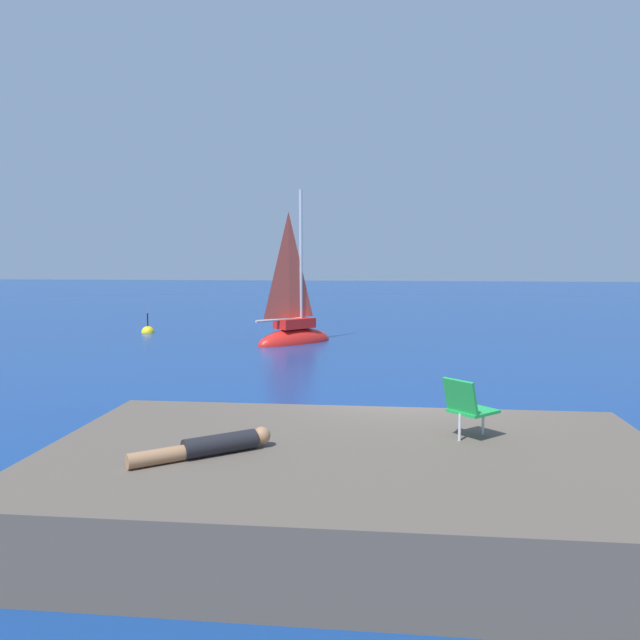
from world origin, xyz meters
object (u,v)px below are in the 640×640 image
sailboat_near (294,334)px  marker_buoy (148,332)px  beach_chair (467,405)px  person_sunbather (210,446)px

sailboat_near → marker_buoy: sailboat_near is taller
sailboat_near → beach_chair: 16.16m
person_sunbather → marker_buoy: bearing=-104.0°
sailboat_near → person_sunbather: bearing=-131.6°
sailboat_near → beach_chair: bearing=-120.2°
beach_chair → sailboat_near: bearing=63.2°
sailboat_near → beach_chair: sailboat_near is taller
sailboat_near → person_sunbather: 16.58m
sailboat_near → person_sunbather: sailboat_near is taller
sailboat_near → marker_buoy: 7.42m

